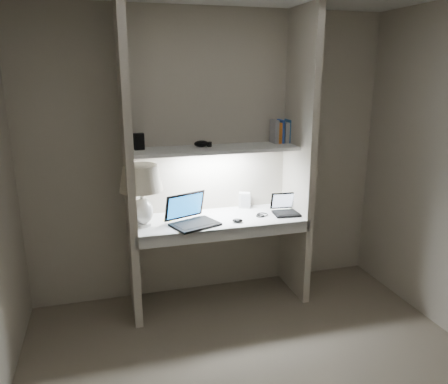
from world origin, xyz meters
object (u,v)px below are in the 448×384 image
object	(u,v)px
laptop_netbook	(288,209)
book_row	(282,132)
laptop_main	(191,217)
table_lamp	(141,185)
speaker	(244,200)

from	to	relation	value
laptop_netbook	book_row	bearing A→B (deg)	90.96
laptop_main	book_row	world-z (taller)	book_row
table_lamp	speaker	size ratio (longest dim) A/B	3.55
table_lamp	laptop_netbook	size ratio (longest dim) A/B	1.75
table_lamp	laptop_netbook	distance (m)	1.30
laptop_main	laptop_netbook	bearing A→B (deg)	-18.22
table_lamp	book_row	bearing A→B (deg)	9.62
laptop_netbook	speaker	world-z (taller)	laptop_netbook
laptop_main	laptop_netbook	distance (m)	0.88
speaker	laptop_main	bearing A→B (deg)	-128.86
laptop_main	speaker	xyz separation A→B (m)	(0.56, 0.30, 0.02)
table_lamp	book_row	size ratio (longest dim) A/B	2.46
table_lamp	laptop_netbook	xyz separation A→B (m)	(1.27, -0.01, -0.30)
laptop_netbook	laptop_main	bearing A→B (deg)	-171.55
table_lamp	laptop_main	xyz separation A→B (m)	(0.39, -0.05, -0.29)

